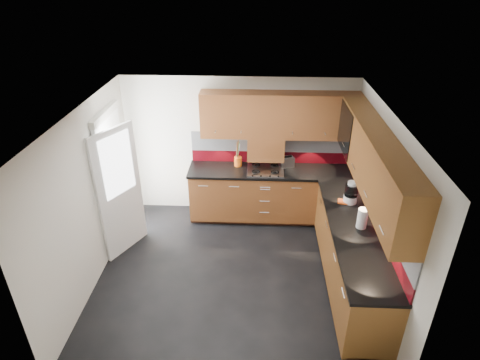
# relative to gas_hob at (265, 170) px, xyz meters

# --- Properties ---
(room) EXTENTS (4.00, 3.80, 2.64)m
(room) POSITION_rel_gas_hob_xyz_m (-0.45, -1.47, 0.54)
(room) COLOR black
(base_cabinets) EXTENTS (2.70, 3.20, 0.95)m
(base_cabinets) POSITION_rel_gas_hob_xyz_m (0.62, -0.75, -0.52)
(base_cabinets) COLOR brown
(base_cabinets) RESTS_ON room
(countertop) EXTENTS (2.72, 3.22, 0.04)m
(countertop) POSITION_rel_gas_hob_xyz_m (0.60, -0.77, -0.04)
(countertop) COLOR black
(countertop) RESTS_ON base_cabinets
(backsplash) EXTENTS (2.70, 3.20, 0.54)m
(backsplash) POSITION_rel_gas_hob_xyz_m (0.83, -0.54, 0.25)
(backsplash) COLOR maroon
(backsplash) RESTS_ON countertop
(upper_cabinets) EXTENTS (2.50, 3.20, 0.72)m
(upper_cabinets) POSITION_rel_gas_hob_xyz_m (0.78, -0.69, 0.88)
(upper_cabinets) COLOR brown
(upper_cabinets) RESTS_ON room
(extractor_hood) EXTENTS (0.60, 0.33, 0.40)m
(extractor_hood) POSITION_rel_gas_hob_xyz_m (0.00, 0.17, 0.32)
(extractor_hood) COLOR brown
(extractor_hood) RESTS_ON room
(glass_cabinet) EXTENTS (0.32, 0.80, 0.66)m
(glass_cabinet) POSITION_rel_gas_hob_xyz_m (1.26, -0.40, 0.91)
(glass_cabinet) COLOR black
(glass_cabinet) RESTS_ON room
(back_door) EXTENTS (0.42, 1.19, 2.04)m
(back_door) POSITION_rel_gas_hob_xyz_m (-2.23, -0.72, 0.08)
(back_door) COLOR white
(back_door) RESTS_ON room
(gas_hob) EXTENTS (0.59, 0.52, 0.05)m
(gas_hob) POSITION_rel_gas_hob_xyz_m (0.00, 0.00, 0.00)
(gas_hob) COLOR silver
(gas_hob) RESTS_ON countertop
(utensil_pot) EXTENTS (0.13, 0.13, 0.46)m
(utensil_pot) POSITION_rel_gas_hob_xyz_m (-0.46, 0.16, 0.09)
(utensil_pot) COLOR orange
(utensil_pot) RESTS_ON countertop
(toaster) EXTENTS (0.27, 0.22, 0.17)m
(toaster) POSITION_rel_gas_hob_xyz_m (0.35, 0.17, 0.07)
(toaster) COLOR silver
(toaster) RESTS_ON countertop
(food_processor) EXTENTS (0.19, 0.19, 0.32)m
(food_processor) POSITION_rel_gas_hob_xyz_m (1.20, -0.92, 0.13)
(food_processor) COLOR white
(food_processor) RESTS_ON countertop
(paper_towel) EXTENTS (0.14, 0.14, 0.27)m
(paper_towel) POSITION_rel_gas_hob_xyz_m (1.22, -1.54, 0.12)
(paper_towel) COLOR white
(paper_towel) RESTS_ON countertop
(orange_cloth) EXTENTS (0.18, 0.16, 0.02)m
(orange_cloth) POSITION_rel_gas_hob_xyz_m (1.11, -0.93, -0.01)
(orange_cloth) COLOR #FA5D1B
(orange_cloth) RESTS_ON countertop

